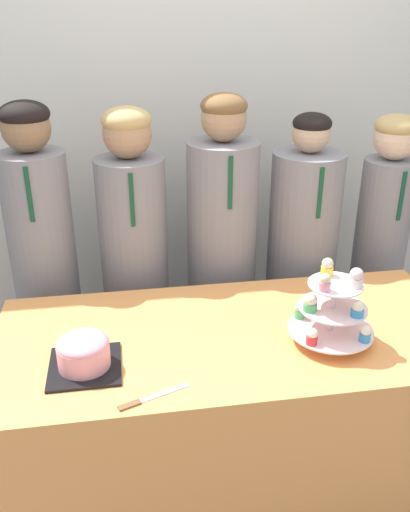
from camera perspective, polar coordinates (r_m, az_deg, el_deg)
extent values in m
cube|color=silver|center=(2.78, -1.71, 15.09)|extent=(9.00, 0.06, 2.70)
cube|color=#EF9951|center=(2.16, 2.81, -16.75)|extent=(1.67, 0.74, 0.78)
cube|color=black|center=(1.80, -12.51, -11.26)|extent=(0.23, 0.23, 0.01)
cylinder|color=pink|center=(1.77, -12.64, -10.10)|extent=(0.16, 0.16, 0.08)
ellipsoid|color=pink|center=(1.75, -12.77, -8.96)|extent=(0.16, 0.16, 0.06)
cube|color=silver|center=(1.66, -4.26, -14.16)|extent=(0.15, 0.07, 0.00)
cube|color=brown|center=(1.63, -7.96, -15.33)|extent=(0.07, 0.04, 0.01)
cylinder|color=silver|center=(1.88, 13.26, -5.81)|extent=(0.02, 0.02, 0.22)
cylinder|color=silver|center=(1.91, 13.06, -7.56)|extent=(0.29, 0.29, 0.01)
cylinder|color=silver|center=(1.87, 13.32, -5.30)|extent=(0.23, 0.23, 0.01)
cylinder|color=silver|center=(1.82, 13.58, -2.93)|extent=(0.18, 0.18, 0.01)
cylinder|color=pink|center=(1.99, 14.66, -5.69)|extent=(0.05, 0.05, 0.03)
sphere|color=#F4E5C6|center=(1.98, 14.74, -5.00)|extent=(0.04, 0.04, 0.04)
cylinder|color=#4CB766|center=(1.94, 9.93, -5.99)|extent=(0.04, 0.04, 0.03)
sphere|color=beige|center=(1.93, 9.99, -5.33)|extent=(0.04, 0.04, 0.04)
cylinder|color=#E5333D|center=(1.81, 11.16, -8.66)|extent=(0.04, 0.04, 0.03)
sphere|color=white|center=(1.80, 11.23, -7.99)|extent=(0.04, 0.04, 0.04)
cylinder|color=#3893DB|center=(1.87, 16.47, -8.20)|extent=(0.04, 0.04, 0.03)
sphere|color=white|center=(1.85, 16.57, -7.53)|extent=(0.04, 0.04, 0.04)
cylinder|color=#4CB766|center=(1.82, 10.99, -5.27)|extent=(0.05, 0.05, 0.03)
sphere|color=#F4E5C6|center=(1.81, 11.06, -4.54)|extent=(0.04, 0.04, 0.04)
cylinder|color=#3893DB|center=(1.82, 15.73, -5.76)|extent=(0.04, 0.04, 0.02)
sphere|color=white|center=(1.81, 15.82, -5.09)|extent=(0.04, 0.04, 0.04)
cylinder|color=yellow|center=(1.93, 13.26, -3.50)|extent=(0.04, 0.04, 0.03)
sphere|color=white|center=(1.92, 13.34, -2.81)|extent=(0.04, 0.04, 0.04)
cylinder|color=white|center=(1.81, 15.56, -2.68)|extent=(0.05, 0.05, 0.03)
sphere|color=silver|center=(1.80, 15.67, -1.88)|extent=(0.04, 0.04, 0.04)
cylinder|color=yellow|center=(1.86, 12.71, -1.54)|extent=(0.04, 0.04, 0.03)
sphere|color=beige|center=(1.85, 12.79, -0.78)|extent=(0.04, 0.04, 0.04)
cylinder|color=pink|center=(1.77, 12.48, -3.12)|extent=(0.04, 0.04, 0.03)
sphere|color=beige|center=(1.75, 12.56, -2.36)|extent=(0.04, 0.04, 0.04)
cylinder|color=gray|center=(2.51, -16.07, -4.06)|extent=(0.28, 0.28, 1.30)
sphere|color=#8E6B4C|center=(2.26, -18.34, 12.68)|extent=(0.19, 0.19, 0.19)
ellipsoid|color=black|center=(2.25, -18.52, 13.99)|extent=(0.20, 0.20, 0.11)
cube|color=#14472D|center=(2.18, -18.03, 6.13)|extent=(0.02, 0.01, 0.22)
cylinder|color=gray|center=(2.50, -7.18, -3.90)|extent=(0.29, 0.29, 1.26)
sphere|color=tan|center=(2.24, -8.19, 12.61)|extent=(0.20, 0.20, 0.20)
ellipsoid|color=tan|center=(2.23, -8.28, 13.98)|extent=(0.20, 0.20, 0.11)
cube|color=#14472D|center=(2.16, -7.70, 5.83)|extent=(0.02, 0.01, 0.22)
cylinder|color=gray|center=(2.52, 1.74, -2.72)|extent=(0.31, 0.31, 1.31)
sphere|color=tan|center=(2.27, 1.99, 14.25)|extent=(0.19, 0.19, 0.19)
ellipsoid|color=brown|center=(2.26, 2.01, 15.54)|extent=(0.19, 0.19, 0.10)
cube|color=#14472D|center=(2.18, 2.69, 7.66)|extent=(0.02, 0.01, 0.22)
cylinder|color=gray|center=(2.63, 9.88, -2.65)|extent=(0.32, 0.32, 1.25)
sphere|color=#D6AD89|center=(2.39, 11.14, 12.52)|extent=(0.16, 0.16, 0.16)
ellipsoid|color=black|center=(2.38, 11.23, 13.56)|extent=(0.17, 0.17, 0.09)
cube|color=#14472D|center=(2.30, 12.04, 6.47)|extent=(0.02, 0.01, 0.22)
cylinder|color=gray|center=(2.78, 17.42, -2.41)|extent=(0.25, 0.25, 1.20)
sphere|color=beige|center=(2.55, 19.44, 11.61)|extent=(0.19, 0.19, 0.19)
ellipsoid|color=tan|center=(2.54, 19.61, 12.75)|extent=(0.19, 0.19, 0.10)
cube|color=#14472D|center=(2.51, 20.00, 5.90)|extent=(0.02, 0.01, 0.22)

